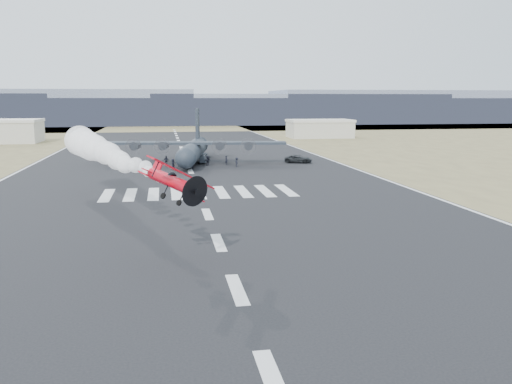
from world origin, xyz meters
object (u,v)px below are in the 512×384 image
object	(u,v)px
crew_a	(226,160)
support_vehicle	(298,159)
crew_d	(166,161)
crew_f	(208,161)
transport_aircraft	(193,149)
crew_e	(173,164)
crew_b	(191,165)
crew_g	(146,165)
hangar_right	(320,128)
crew_h	(192,165)
crew_c	(237,162)
aerobatic_biplane	(173,181)

from	to	relation	value
crew_a	support_vehicle	bearing A→B (deg)	-115.87
crew_d	crew_f	bearing A→B (deg)	0.29
transport_aircraft	crew_e	size ratio (longest dim) A/B	19.34
crew_b	crew_g	distance (m)	8.03
crew_f	crew_a	bearing A→B (deg)	137.95
support_vehicle	hangar_right	bearing A→B (deg)	2.37
crew_h	crew_f	bearing A→B (deg)	178.13
support_vehicle	crew_c	distance (m)	13.61
crew_b	crew_g	bearing A→B (deg)	-158.15
hangar_right	crew_h	bearing A→B (deg)	-121.39
crew_c	crew_e	world-z (taller)	crew_e
transport_aircraft	crew_g	size ratio (longest dim) A/B	21.30
crew_f	crew_h	distance (m)	6.07
crew_f	crew_g	bearing A→B (deg)	-20.83
hangar_right	crew_e	distance (m)	88.86
hangar_right	crew_f	world-z (taller)	hangar_right
hangar_right	crew_c	bearing A→B (deg)	-117.07
crew_b	crew_h	xyz separation A→B (m)	(0.10, 0.82, -0.11)
support_vehicle	crew_g	world-z (taller)	crew_g
transport_aircraft	crew_e	bearing A→B (deg)	-105.80
crew_a	crew_e	world-z (taller)	crew_e
crew_e	crew_b	bearing A→B (deg)	-96.02
hangar_right	crew_a	xyz separation A→B (m)	(-38.77, -69.58, -2.12)
transport_aircraft	crew_c	world-z (taller)	transport_aircraft
crew_e	crew_g	xyz separation A→B (m)	(-4.75, -0.32, -0.09)
crew_g	hangar_right	bearing A→B (deg)	137.95
hangar_right	transport_aircraft	size ratio (longest dim) A/B	0.56
crew_g	crew_d	bearing A→B (deg)	140.29
crew_b	hangar_right	bearing A→B (deg)	88.90
support_vehicle	crew_a	bearing A→B (deg)	116.46
crew_b	crew_c	size ratio (longest dim) A/B	1.04
crew_c	crew_g	bearing A→B (deg)	86.90
support_vehicle	crew_c	size ratio (longest dim) A/B	3.09
crew_d	crew_h	xyz separation A→B (m)	(4.47, -5.75, -0.14)
hangar_right	crew_b	bearing A→B (deg)	-121.17
aerobatic_biplane	crew_g	bearing A→B (deg)	75.52
support_vehicle	crew_a	xyz separation A→B (m)	(-14.44, -1.14, 0.14)
crew_c	crew_g	distance (m)	16.56
crew_d	crew_f	distance (m)	7.77
crew_b	crew_d	distance (m)	7.89
aerobatic_biplane	crew_f	size ratio (longest dim) A/B	3.35
crew_e	crew_g	bearing A→B (deg)	112.47
hangar_right	transport_aircraft	bearing A→B (deg)	-124.53
transport_aircraft	crew_g	xyz separation A→B (m)	(-8.90, -9.36, -1.85)
hangar_right	crew_b	distance (m)	88.39
transport_aircraft	crew_e	distance (m)	10.11
support_vehicle	crew_h	size ratio (longest dim) A/B	3.40
support_vehicle	transport_aircraft	bearing A→B (deg)	102.67
crew_c	crew_d	xyz separation A→B (m)	(-12.90, 3.78, 0.06)
aerobatic_biplane	crew_c	size ratio (longest dim) A/B	3.44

